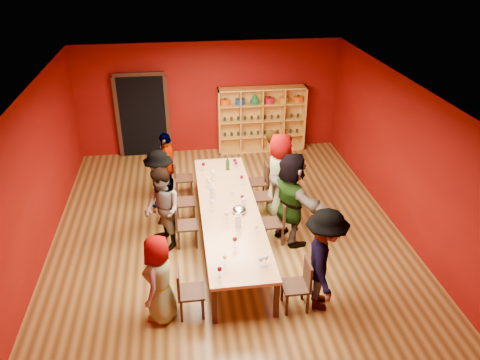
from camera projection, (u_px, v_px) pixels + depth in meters
name	position (u px, v px, depth m)	size (l,w,h in m)	color
room_shell	(229.00, 174.00, 8.63)	(7.10, 9.10, 3.04)	brown
tasting_table	(229.00, 211.00, 9.00)	(1.10, 4.50, 0.75)	#BB7F4D
doorway	(143.00, 115.00, 12.47)	(1.40, 0.17, 2.30)	black
shelving_unit	(261.00, 116.00, 12.82)	(2.40, 0.40, 1.80)	gold
chair_person_left_0	(186.00, 289.00, 7.31)	(0.42, 0.42, 0.89)	black
person_left_0	(159.00, 279.00, 7.15)	(0.73, 0.40, 1.50)	#4A4A4F
chair_person_left_2	(182.00, 223.00, 8.99)	(0.42, 0.42, 0.89)	black
person_left_2	(162.00, 209.00, 8.79)	(0.80, 0.44, 1.65)	#CD898F
chair_person_left_3	(181.00, 200.00, 9.78)	(0.42, 0.42, 0.89)	black
person_left_3	(160.00, 188.00, 9.58)	(1.05, 0.43, 1.62)	#535459
chair_person_left_4	(180.00, 176.00, 10.73)	(0.42, 0.42, 0.89)	black
person_left_4	(167.00, 165.00, 10.56)	(0.92, 0.42, 1.57)	silver
chair_person_right_0	(301.00, 282.00, 7.46)	(0.42, 0.42, 0.89)	black
person_right_0	(324.00, 260.00, 7.31)	(1.16, 0.48, 1.79)	#5D85C0
chair_person_right_2	(277.00, 220.00, 9.09)	(0.42, 0.42, 0.89)	black
person_right_2	(291.00, 199.00, 8.91)	(1.75, 0.50, 1.89)	silver
chair_person_right_3	(267.00, 194.00, 10.00)	(0.42, 0.42, 0.89)	black
person_right_3	(280.00, 175.00, 9.83)	(0.90, 0.49, 1.85)	pink
chair_person_right_4	(261.00, 179.00, 10.58)	(0.42, 0.42, 0.89)	black
person_right_4	(274.00, 165.00, 10.46)	(0.61, 0.44, 1.66)	#46464B
wine_glass_0	(242.00, 197.00, 9.10)	(0.07, 0.07, 0.18)	silver
wine_glass_1	(236.00, 163.00, 10.43)	(0.07, 0.07, 0.18)	silver
wine_glass_2	(220.00, 269.00, 7.13)	(0.08, 0.08, 0.19)	silver
wine_glass_3	(261.00, 259.00, 7.33)	(0.08, 0.08, 0.21)	silver
wine_glass_4	(266.00, 258.00, 7.36)	(0.09, 0.09, 0.21)	silver
wine_glass_5	(213.00, 173.00, 9.96)	(0.09, 0.09, 0.22)	silver
wine_glass_6	(208.00, 179.00, 9.71)	(0.08, 0.08, 0.21)	silver
wine_glass_7	(232.00, 192.00, 9.24)	(0.08, 0.08, 0.19)	silver
wine_glass_8	(209.00, 182.00, 9.64)	(0.08, 0.08, 0.19)	silver
wine_glass_9	(244.00, 200.00, 8.93)	(0.09, 0.09, 0.22)	silver
wine_glass_10	(256.00, 227.00, 8.17)	(0.07, 0.07, 0.18)	silver
wine_glass_11	(203.00, 165.00, 10.34)	(0.08, 0.08, 0.20)	silver
wine_glass_12	(225.00, 257.00, 7.41)	(0.07, 0.07, 0.18)	silver
wine_glass_13	(212.00, 203.00, 8.88)	(0.08, 0.08, 0.20)	silver
wine_glass_14	(242.00, 177.00, 9.80)	(0.08, 0.08, 0.20)	silver
wine_glass_15	(227.00, 214.00, 8.50)	(0.09, 0.09, 0.22)	silver
wine_glass_16	(235.00, 161.00, 10.53)	(0.08, 0.08, 0.20)	silver
wine_glass_17	(235.00, 240.00, 7.82)	(0.08, 0.08, 0.19)	silver
spittoon_bowl	(239.00, 210.00, 8.81)	(0.27, 0.27, 0.15)	#BABDC2
carafe_a	(213.00, 192.00, 9.31)	(0.12, 0.12, 0.27)	silver
carafe_b	(238.00, 221.00, 8.35)	(0.11, 0.11, 0.29)	silver
wine_bottle	(228.00, 165.00, 10.38)	(0.09, 0.09, 0.33)	#14371A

